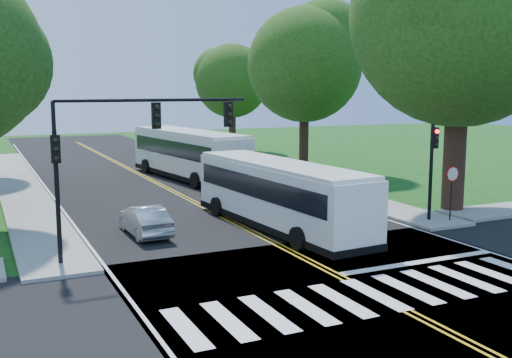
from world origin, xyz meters
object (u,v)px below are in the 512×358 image
signal_nw (124,139)px  bus_lead (279,194)px  signal_ne (432,159)px  bus_follow (188,154)px  hatchback (145,220)px  suv (322,194)px  dark_sedan (260,178)px

signal_nw → bus_lead: signal_nw is taller
signal_ne → bus_follow: bearing=108.0°
bus_follow → hatchback: bearing=57.4°
signal_ne → bus_lead: bearing=164.1°
suv → hatchback: bearing=33.7°
bus_lead → suv: (4.56, 3.79, -0.96)m
bus_lead → suv: 6.01m
bus_follow → hatchback: (-6.84, -14.35, -1.11)m
bus_lead → bus_follow: 15.73m
suv → dark_sedan: (-0.77, 6.11, 0.06)m
bus_lead → dark_sedan: bus_lead is taller
suv → signal_ne: bearing=132.0°
bus_follow → hatchback: size_ratio=3.37×
signal_ne → suv: 6.62m
hatchback → signal_nw: bearing=63.9°
signal_ne → suv: bearing=111.8°
bus_follow → dark_sedan: bus_follow is taller
bus_follow → suv: (3.42, -11.89, -1.14)m
suv → bus_lead: bearing=60.0°
signal_ne → bus_lead: size_ratio=0.38×
signal_ne → suv: signal_ne is taller
signal_nw → dark_sedan: bearing=47.2°
hatchback → signal_ne: bearing=163.6°
signal_nw → bus_lead: (7.19, 1.97, -2.80)m
bus_lead → bus_follow: bus_follow is taller
hatchback → dark_sedan: 12.79m
signal_ne → dark_sedan: (-3.07, 11.86, -2.29)m
bus_follow → signal_ne: bearing=100.8°
signal_nw → hatchback: 5.20m
signal_nw → signal_ne: bearing=0.0°
bus_follow → dark_sedan: 6.45m
signal_ne → bus_follow: 18.58m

